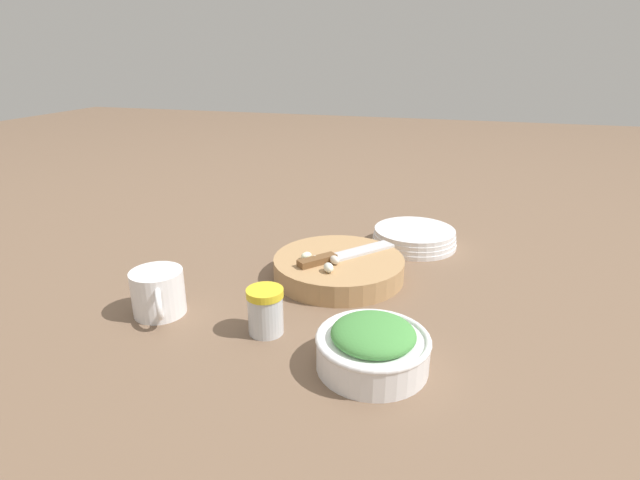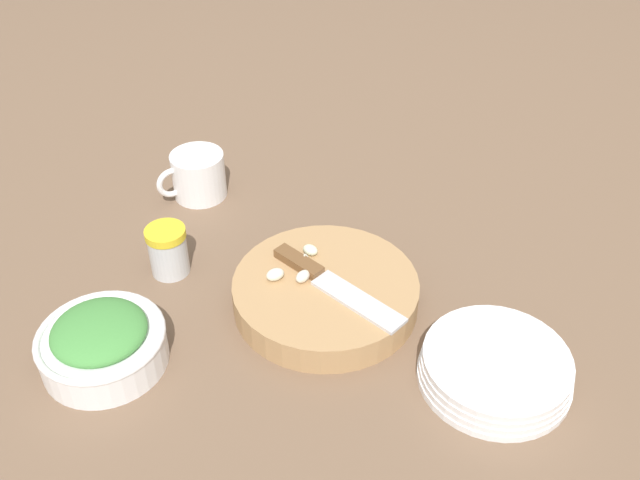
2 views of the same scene
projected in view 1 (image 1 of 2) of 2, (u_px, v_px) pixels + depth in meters
ground_plane at (288, 276)px, 0.99m from camera, size 5.00×5.00×0.00m
cutting_board at (339, 268)px, 0.97m from camera, size 0.25×0.25×0.04m
chef_knife at (341, 255)px, 0.97m from camera, size 0.18×0.16×0.01m
garlic_cloves at (323, 261)px, 0.93m from camera, size 0.08×0.08×0.02m
herb_bowl at (373, 346)px, 0.69m from camera, size 0.16×0.16×0.07m
spice_jar at (266, 311)px, 0.78m from camera, size 0.06×0.06×0.08m
coffee_mug at (158, 293)px, 0.83m from camera, size 0.11×0.09×0.08m
plate_stack at (414, 237)px, 1.13m from camera, size 0.19×0.19×0.04m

